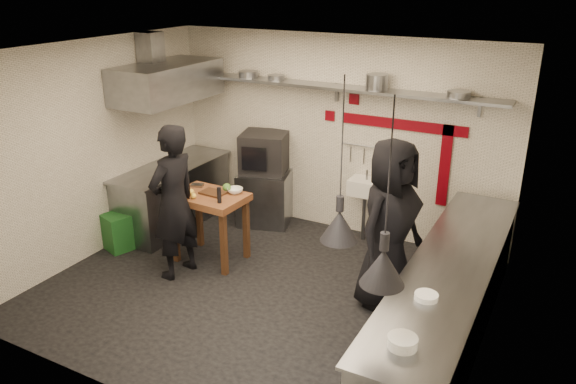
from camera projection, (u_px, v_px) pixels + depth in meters
The scene contains 47 objects.
floor at pixel (263, 291), 6.71m from camera, with size 5.00×5.00×0.00m, color black.
ceiling at pixel (258, 52), 5.69m from camera, with size 5.00×5.00×0.00m, color beige.
wall_back at pixel (336, 136), 7.92m from camera, with size 5.00×0.04×2.80m, color white.
wall_front at pixel (126, 261), 4.48m from camera, with size 5.00×0.04×2.80m, color white.
wall_left at pixel (95, 150), 7.30m from camera, with size 0.04×4.20×2.80m, color white.
wall_right at pixel (497, 226), 5.10m from camera, with size 0.04×4.20×2.80m, color white.
red_band_horiz at pixel (403, 125), 7.39m from camera, with size 1.70×0.02×0.14m, color #6B040E.
red_band_vert at pixel (445, 166), 7.30m from camera, with size 0.14×0.02×1.10m, color #6B040E.
red_tile_a at pixel (354, 99), 7.60m from camera, with size 0.14×0.02×0.14m, color #6B040E.
red_tile_b at pixel (330, 116), 7.85m from camera, with size 0.14×0.02×0.14m, color #6B040E.
back_shelf at pixel (333, 87), 7.51m from camera, with size 4.60×0.34×0.04m, color slate.
shelf_bracket_left at pixel (222, 81), 8.51m from camera, with size 0.04×0.06×0.24m, color slate.
shelf_bracket_mid at pixel (337, 92), 7.67m from camera, with size 0.04×0.06×0.24m, color slate.
shelf_bracket_right at pixel (480, 107), 6.84m from camera, with size 0.04×0.06×0.24m, color slate.
pan_far_left at pixel (248, 74), 8.07m from camera, with size 0.28×0.28×0.09m, color slate.
pan_mid_left at pixel (276, 77), 7.88m from camera, with size 0.23×0.23×0.07m, color slate.
stock_pot at pixel (377, 82), 7.20m from camera, with size 0.29×0.29×0.20m, color slate.
pan_right at pixel (459, 94), 6.76m from camera, with size 0.28×0.28×0.08m, color slate.
oven_stand at pixel (265, 197), 8.43m from camera, with size 0.74×0.67×0.80m, color slate.
combi_oven at pixel (265, 152), 8.23m from camera, with size 0.65×0.61×0.58m, color black.
oven_door at pixel (254, 157), 8.01m from camera, with size 0.45×0.03×0.46m, color #6B040E.
oven_glass at pixel (254, 159), 7.93m from camera, with size 0.36×0.02×0.34m, color black.
hand_sink at pixel (366, 187), 7.76m from camera, with size 0.46×0.34×0.22m, color white.
sink_tap at pixel (367, 175), 7.70m from camera, with size 0.03×0.03×0.14m, color slate.
sink_drain at pixel (364, 217), 7.89m from camera, with size 0.06×0.06×0.66m, color slate.
utensil_rail at pixel (372, 147), 7.68m from camera, with size 0.02×0.02×0.90m, color slate.
counter_right at pixel (447, 305), 5.60m from camera, with size 0.70×3.80×0.90m, color slate.
counter_right_top at pixel (452, 264), 5.43m from camera, with size 0.76×3.90×0.03m, color slate.
plate_stack at pixel (402, 342), 4.19m from camera, with size 0.23×0.23×0.09m, color white.
small_bowl_right at pixel (426, 296), 4.82m from camera, with size 0.20×0.20×0.05m, color white.
counter_left at pixel (174, 196), 8.35m from camera, with size 0.70×1.90×0.90m, color slate.
counter_left_top at pixel (171, 166), 8.18m from camera, with size 0.76×2.00×0.03m, color slate.
extractor_hood at pixel (167, 82), 7.71m from camera, with size 0.78×1.60×0.50m, color slate.
hood_duct at pixel (151, 51), 7.67m from camera, with size 0.28×0.28×0.50m, color slate.
green_bin at pixel (119, 232), 7.66m from camera, with size 0.36×0.36×0.50m, color #1B5821.
prep_table at pixel (211, 227), 7.29m from camera, with size 0.92×0.64×0.92m, color brown, non-canonical shape.
cutting_board at pixel (213, 193), 7.15m from camera, with size 0.31×0.22×0.03m, color #472A17.
pepper_mill at pixel (219, 195), 6.83m from camera, with size 0.05×0.05×0.20m, color black.
lemon_a at pixel (191, 192), 7.10m from camera, with size 0.08×0.08×0.08m, color yellow.
lemon_b at pixel (194, 196), 6.98m from camera, with size 0.07×0.07×0.07m, color yellow.
veg_ball at pixel (227, 187), 7.22m from camera, with size 0.11×0.11×0.11m, color #477D2E.
steel_tray at pixel (197, 185), 7.39m from camera, with size 0.16×0.11×0.03m, color slate.
bowl at pixel (235, 191), 7.16m from camera, with size 0.20×0.20×0.06m, color white.
heat_lamp_near at pixel (342, 162), 4.69m from camera, with size 0.34×0.34×1.45m, color black, non-canonical shape.
heat_lamp_far at pixel (388, 195), 3.95m from camera, with size 0.34×0.34×1.43m, color black, non-canonical shape.
chef_left at pixel (174, 202), 6.76m from camera, with size 0.70×0.46×1.93m, color black.
chef_right at pixel (390, 225), 6.12m from camera, with size 0.96×0.62×1.96m, color black.
Camera 1 is at (3.01, -4.99, 3.55)m, focal length 35.00 mm.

